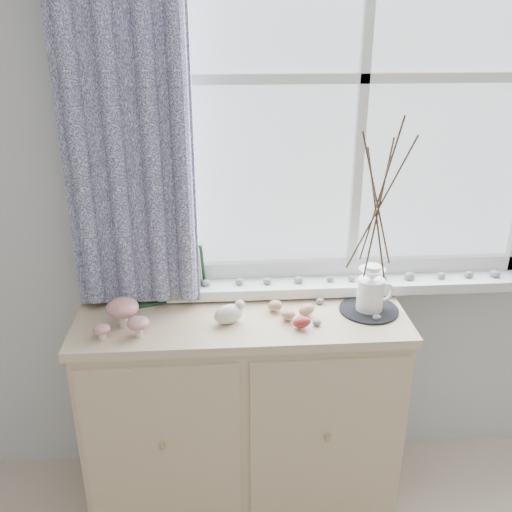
# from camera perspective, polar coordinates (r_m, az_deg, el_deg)

# --- Properties ---
(sideboard) EXTENTS (1.20, 0.45, 0.85)m
(sideboard) POSITION_cam_1_polar(r_m,az_deg,el_deg) (2.32, -1.36, -15.12)
(sideboard) COLOR beige
(sideboard) RESTS_ON ground
(botanical_book) EXTENTS (0.36, 0.22, 0.23)m
(botanical_book) POSITION_cam_1_polar(r_m,az_deg,el_deg) (2.15, -9.24, -1.78)
(botanical_book) COLOR #1C3A23
(botanical_book) RESTS_ON sideboard
(toadstool_cluster) EXTENTS (0.19, 0.17, 0.10)m
(toadstool_cluster) POSITION_cam_1_polar(r_m,az_deg,el_deg) (2.01, -13.09, -5.69)
(toadstool_cluster) COLOR silver
(toadstool_cluster) RESTS_ON sideboard
(wooden_eggs) EXTENTS (0.16, 0.17, 0.06)m
(wooden_eggs) POSITION_cam_1_polar(r_m,az_deg,el_deg) (2.05, 3.70, -5.69)
(wooden_eggs) COLOR tan
(wooden_eggs) RESTS_ON sideboard
(songbird_figurine) EXTENTS (0.16, 0.12, 0.08)m
(songbird_figurine) POSITION_cam_1_polar(r_m,az_deg,el_deg) (2.02, -2.77, -5.72)
(songbird_figurine) COLOR white
(songbird_figurine) RESTS_ON sideboard
(crocheted_doily) EXTENTS (0.22, 0.22, 0.01)m
(crocheted_doily) POSITION_cam_1_polar(r_m,az_deg,el_deg) (2.15, 11.22, -5.29)
(crocheted_doily) COLOR black
(crocheted_doily) RESTS_ON sideboard
(twig_pitcher) EXTENTS (0.33, 0.33, 0.74)m
(twig_pitcher) POSITION_cam_1_polar(r_m,az_deg,el_deg) (1.99, 12.15, 5.41)
(twig_pitcher) COLOR white
(twig_pitcher) RESTS_ON crocheted_doily
(sideboard_pebbles) EXTENTS (0.33, 0.23, 0.02)m
(sideboard_pebbles) POSITION_cam_1_polar(r_m,az_deg,el_deg) (2.11, 6.87, -5.31)
(sideboard_pebbles) COLOR gray
(sideboard_pebbles) RESTS_ON sideboard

